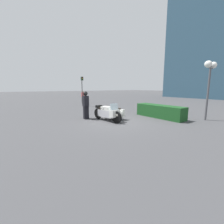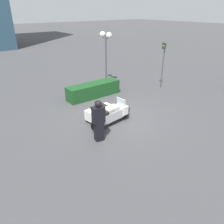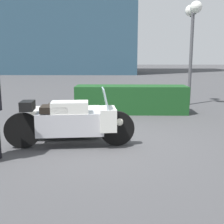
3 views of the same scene
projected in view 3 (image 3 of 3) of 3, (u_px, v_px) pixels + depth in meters
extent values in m
plane|color=#424244|center=(99.00, 141.00, 6.01)|extent=(160.00, 160.00, 0.00)
cylinder|color=black|center=(117.00, 128.00, 5.68)|extent=(0.72, 0.18, 0.71)
cylinder|color=black|center=(23.00, 131.00, 5.51)|extent=(0.72, 0.18, 0.71)
cylinder|color=black|center=(64.00, 125.00, 6.30)|extent=(0.56, 0.16, 0.55)
cube|color=#B7B7BC|center=(70.00, 124.00, 5.58)|extent=(1.36, 0.60, 0.45)
cube|color=silver|center=(70.00, 108.00, 5.52)|extent=(0.76, 0.51, 0.24)
cube|color=black|center=(54.00, 109.00, 5.49)|extent=(0.57, 0.49, 0.12)
cube|color=silver|center=(107.00, 119.00, 5.63)|extent=(0.39, 0.65, 0.44)
cube|color=silver|center=(105.00, 98.00, 5.54)|extent=(0.18, 0.61, 0.40)
sphere|color=white|center=(119.00, 122.00, 5.66)|extent=(0.18, 0.18, 0.18)
cube|color=silver|center=(67.00, 119.00, 6.27)|extent=(1.55, 0.84, 0.50)
sphere|color=silver|center=(95.00, 117.00, 6.33)|extent=(0.47, 0.47, 0.47)
cube|color=black|center=(66.00, 106.00, 6.22)|extent=(0.88, 0.66, 0.09)
cube|color=black|center=(27.00, 106.00, 5.43)|extent=(0.28, 0.44, 0.18)
cube|color=#19471E|center=(131.00, 99.00, 9.12)|extent=(3.57, 0.94, 0.89)
cylinder|color=#4C4C51|center=(191.00, 59.00, 10.52)|extent=(0.12, 0.12, 3.46)
cylinder|color=#4C4C51|center=(193.00, 15.00, 10.23)|extent=(0.05, 0.74, 0.05)
sphere|color=white|center=(191.00, 11.00, 10.55)|extent=(0.42, 0.42, 0.42)
sphere|color=white|center=(196.00, 7.00, 9.83)|extent=(0.42, 0.42, 0.42)
sphere|color=#4C4C51|center=(193.00, 8.00, 10.19)|extent=(0.12, 0.12, 0.12)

